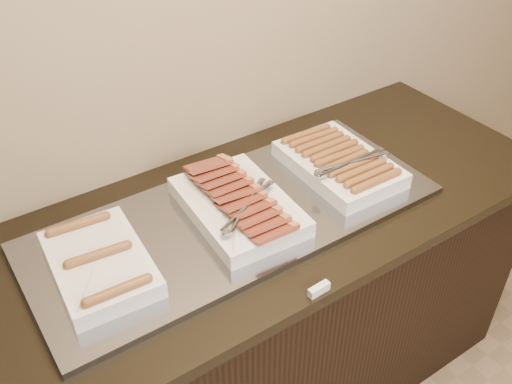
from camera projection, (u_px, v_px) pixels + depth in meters
counter at (243, 318)px, 1.94m from camera, size 2.06×0.76×0.90m
warming_tray at (236, 217)px, 1.66m from camera, size 1.20×0.50×0.02m
dish_left at (100, 263)px, 1.45m from camera, size 0.25×0.36×0.07m
dish_center at (238, 204)px, 1.63m from camera, size 0.29×0.42×0.10m
dish_right at (340, 163)px, 1.80m from camera, size 0.28×0.39×0.08m
label_holder at (319, 289)px, 1.43m from camera, size 0.06×0.02×0.02m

